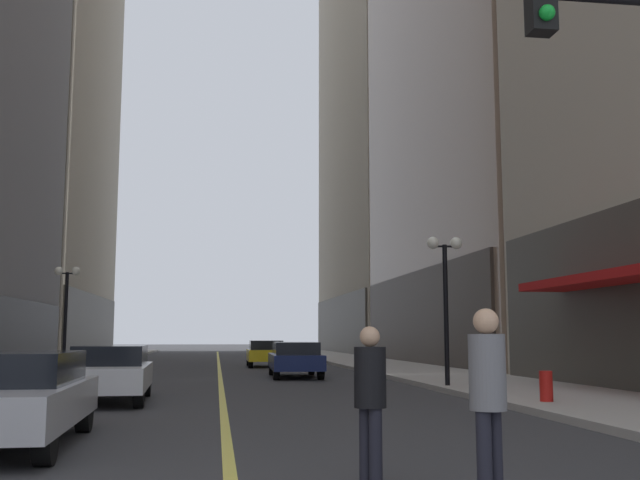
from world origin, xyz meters
TOP-DOWN VIEW (x-y plane):
  - ground_plane at (0.00, 35.00)m, footprint 200.00×200.00m
  - sidewalk_left at (-8.25, 35.00)m, footprint 4.50×78.00m
  - sidewalk_right at (8.25, 35.00)m, footprint 4.50×78.00m
  - lane_centre_stripe at (0.00, 35.00)m, footprint 0.16×70.00m
  - storefront_awning_right at (9.70, 13.56)m, footprint 1.60×6.89m
  - car_silver at (-3.07, 6.76)m, footprint 2.02×4.60m
  - car_white at (-2.65, 13.92)m, footprint 1.95×4.60m
  - car_navy at (2.79, 23.72)m, footprint 1.95×4.82m
  - car_yellow at (2.31, 33.41)m, footprint 1.87×4.24m
  - pedestrian_in_black_coat at (1.44, 3.41)m, footprint 0.46×0.46m
  - pedestrian_in_grey_suit at (2.29, 2.24)m, footprint 0.47×0.47m
  - street_lamp_left_far at (-6.40, 27.67)m, footprint 1.06×0.36m
  - street_lamp_right_mid at (6.40, 16.39)m, footprint 1.06×0.36m
  - fire_hydrant_right at (6.90, 11.02)m, footprint 0.28×0.28m

SIDE VIEW (x-z plane):
  - ground_plane at x=0.00m, z-range 0.00..0.00m
  - lane_centre_stripe at x=0.00m, z-range 0.00..0.01m
  - sidewalk_left at x=-8.25m, z-range 0.00..0.15m
  - sidewalk_right at x=8.25m, z-range 0.00..0.15m
  - fire_hydrant_right at x=6.90m, z-range 0.00..0.80m
  - car_yellow at x=2.31m, z-range 0.06..1.38m
  - car_white at x=-2.65m, z-range 0.06..1.38m
  - car_silver at x=-3.07m, z-range 0.06..1.38m
  - car_navy at x=2.79m, z-range 0.06..1.38m
  - pedestrian_in_black_coat at x=1.44m, z-range 0.13..1.79m
  - pedestrian_in_grey_suit at x=2.29m, z-range 0.16..1.96m
  - storefront_awning_right at x=9.70m, z-range 1.43..4.55m
  - street_lamp_left_far at x=-6.40m, z-range 1.04..5.47m
  - street_lamp_right_mid at x=6.40m, z-range 1.04..5.47m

